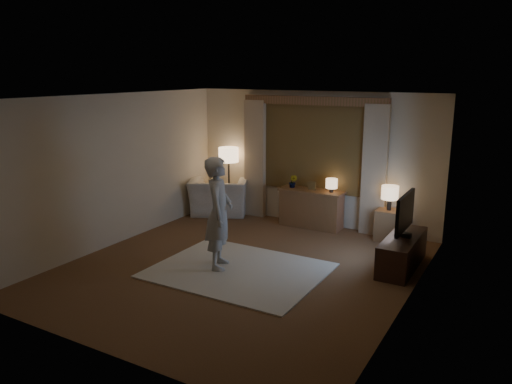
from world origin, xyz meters
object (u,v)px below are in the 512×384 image
Objects in this scene: armchair at (219,196)px; side_table at (388,225)px; person at (219,213)px; sideboard at (311,209)px; tv_stand at (402,252)px.

armchair is 3.58m from side_table.
armchair is 3.07m from person.
armchair is 0.69× the size of person.
sideboard is 0.70× the size of person.
armchair is at bearing -178.99° from side_table.
tv_stand is at bearing -84.02° from person.
sideboard is at bearing 178.11° from side_table.
sideboard is 2.71m from person.
side_table reaches higher than tv_stand.
armchair reaches higher than side_table.
tv_stand is 0.82× the size of person.
person is (-1.89, -2.58, 0.60)m from side_table.
sideboard is 0.86× the size of tv_stand.
tv_stand is (4.13, -1.12, -0.14)m from armchair.
armchair is at bearing 10.01° from person.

